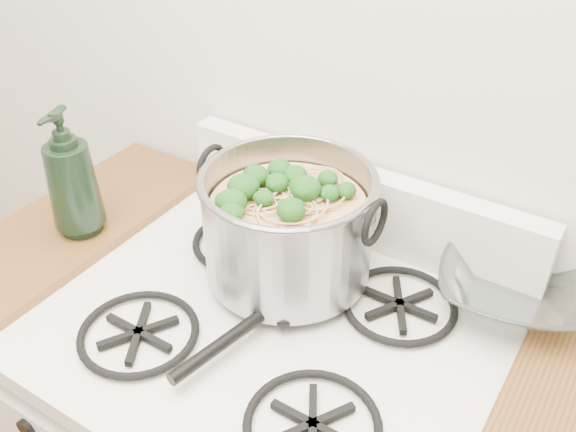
{
  "coord_description": "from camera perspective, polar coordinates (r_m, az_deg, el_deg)",
  "views": [
    {
      "loc": [
        0.45,
        0.61,
        1.69
      ],
      "look_at": [
        -0.04,
        1.38,
        1.04
      ],
      "focal_mm": 40.0,
      "sensor_mm": 36.0,
      "label": 1
    }
  ],
  "objects": [
    {
      "name": "counter_left",
      "position": [
        1.69,
        -15.92,
        -13.26
      ],
      "size": [
        0.25,
        0.65,
        0.92
      ],
      "color": "silver",
      "rests_on": "ground"
    },
    {
      "name": "stock_pot",
      "position": [
        1.14,
        -0.0,
        -0.96
      ],
      "size": [
        0.34,
        0.31,
        0.21
      ],
      "color": "gray",
      "rests_on": "gas_range"
    },
    {
      "name": "spatula",
      "position": [
        1.12,
        -0.07,
        -7.18
      ],
      "size": [
        0.34,
        0.36,
        0.02
      ],
      "primitive_type": null,
      "rotation": [
        0.0,
        0.0,
        -0.19
      ],
      "color": "black",
      "rests_on": "gas_range"
    },
    {
      "name": "glass_bowl",
      "position": [
        1.19,
        19.1,
        -6.58
      ],
      "size": [
        0.12,
        0.12,
        0.02
      ],
      "primitive_type": "imported",
      "rotation": [
        0.0,
        0.0,
        0.2
      ],
      "color": "white",
      "rests_on": "gas_range"
    },
    {
      "name": "bottle",
      "position": [
        1.3,
        -18.79,
        3.64
      ],
      "size": [
        0.12,
        0.12,
        0.27
      ],
      "primitive_type": "imported",
      "rotation": [
        0.0,
        0.0,
        0.25
      ],
      "color": "black",
      "rests_on": "counter_left"
    }
  ]
}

